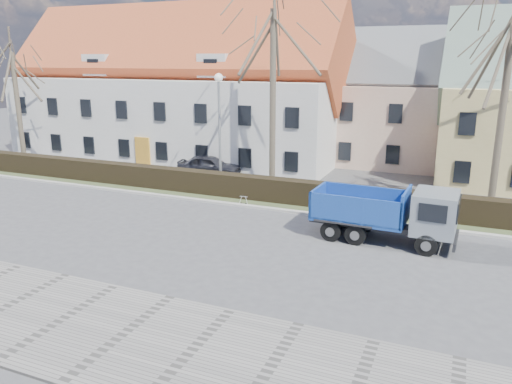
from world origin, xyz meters
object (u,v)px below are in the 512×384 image
at_px(dump_truck, 378,213).
at_px(cart_frame, 240,200).
at_px(streetlight, 220,133).
at_px(parked_car_a, 209,166).

relative_size(dump_truck, cart_frame, 10.01).
xyz_separation_m(dump_truck, streetlight, (-10.04, 4.79, 2.22)).
bearing_deg(dump_truck, cart_frame, 163.70).
distance_m(dump_truck, streetlight, 11.34).
relative_size(dump_truck, parked_car_a, 1.47).
distance_m(cart_frame, parked_car_a, 7.15).
xyz_separation_m(cart_frame, parked_car_a, (-4.72, 5.34, 0.44)).
relative_size(cart_frame, parked_car_a, 0.15).
relative_size(dump_truck, streetlight, 0.90).
height_order(cart_frame, parked_car_a, parked_car_a).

